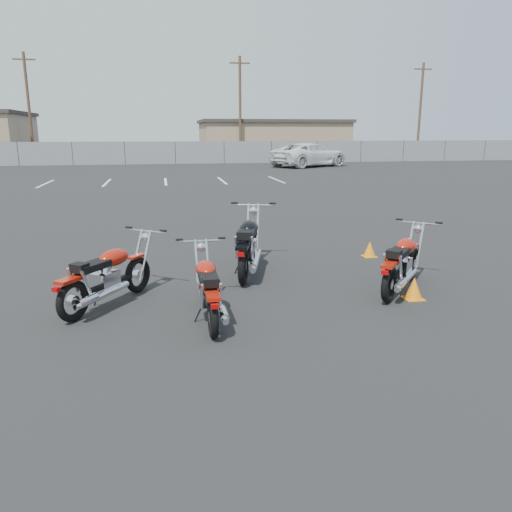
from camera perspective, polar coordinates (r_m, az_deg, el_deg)
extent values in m
plane|color=black|center=(7.47, -0.66, -6.01)|extent=(120.00, 120.00, 0.00)
torus|color=black|center=(8.35, -13.37, -2.09)|extent=(0.43, 0.55, 0.59)
cylinder|color=silver|center=(8.35, -13.37, -2.09)|extent=(0.17, 0.19, 0.16)
torus|color=black|center=(7.34, -20.18, -4.85)|extent=(0.43, 0.55, 0.59)
cylinder|color=silver|center=(7.34, -20.18, -4.85)|extent=(0.17, 0.19, 0.16)
cube|color=black|center=(7.82, -16.57, -3.11)|extent=(0.68, 0.90, 0.06)
cube|color=silver|center=(7.77, -16.84, -2.79)|extent=(0.44, 0.47, 0.30)
cylinder|color=silver|center=(7.72, -16.93, -1.53)|extent=(0.30, 0.32, 0.26)
ellipsoid|color=#A3170A|center=(7.85, -15.92, -0.16)|extent=(0.58, 0.64, 0.25)
cube|color=black|center=(7.51, -18.22, -1.11)|extent=(0.52, 0.59, 0.10)
cube|color=black|center=(7.33, -19.53, -1.26)|extent=(0.28, 0.27, 0.12)
cube|color=#A3170A|center=(7.23, -20.50, -2.56)|extent=(0.38, 0.44, 0.05)
cube|color=#A3170A|center=(8.28, -13.49, -0.02)|extent=(0.30, 0.35, 0.04)
cylinder|color=silver|center=(7.28, -18.87, -2.83)|extent=(0.14, 0.18, 0.39)
cylinder|color=silver|center=(7.44, -20.21, -2.59)|extent=(0.14, 0.18, 0.39)
cylinder|color=silver|center=(7.52, -17.09, -4.29)|extent=(0.70, 0.94, 0.13)
cylinder|color=silver|center=(7.30, -18.73, -4.82)|extent=(0.30, 0.35, 0.13)
cylinder|color=silver|center=(8.31, -12.51, 0.13)|extent=(0.26, 0.35, 0.78)
cylinder|color=silver|center=(8.42, -13.48, 0.25)|extent=(0.26, 0.35, 0.78)
sphere|color=silver|center=(8.43, -12.44, 2.11)|extent=(0.22, 0.22, 0.16)
cylinder|color=silver|center=(8.43, -12.40, 2.79)|extent=(0.58, 0.42, 0.03)
cylinder|color=black|center=(8.21, -10.56, 2.86)|extent=(0.12, 0.10, 0.04)
cylinder|color=black|center=(8.61, -14.34, 3.19)|extent=(0.12, 0.10, 0.04)
cylinder|color=black|center=(7.89, -17.70, -4.46)|extent=(0.14, 0.11, 0.30)
cube|color=#990505|center=(7.08, -21.90, -3.58)|extent=(0.11, 0.11, 0.06)
torus|color=black|center=(10.07, -0.45, 1.27)|extent=(0.30, 0.68, 0.67)
cylinder|color=silver|center=(10.07, -0.45, 1.27)|extent=(0.16, 0.20, 0.18)
torus|color=black|center=(8.51, -1.49, -1.14)|extent=(0.30, 0.68, 0.67)
cylinder|color=silver|center=(8.51, -1.49, -1.14)|extent=(0.16, 0.20, 0.18)
cube|color=black|center=(9.28, -0.93, 0.44)|extent=(0.43, 1.16, 0.07)
cube|color=silver|center=(9.21, -0.96, 0.76)|extent=(0.42, 0.49, 0.34)
cylinder|color=silver|center=(9.16, -0.97, 1.99)|extent=(0.29, 0.33, 0.30)
ellipsoid|color=black|center=(9.38, -0.81, 3.25)|extent=(0.51, 0.72, 0.29)
cube|color=black|center=(8.86, -1.16, 2.46)|extent=(0.45, 0.67, 0.11)
cube|color=black|center=(8.58, -1.36, 2.38)|extent=(0.29, 0.26, 0.13)
cube|color=black|center=(8.40, -1.52, 1.15)|extent=(0.32, 0.51, 0.06)
cube|color=black|center=(10.00, -0.45, 3.24)|extent=(0.24, 0.41, 0.04)
cylinder|color=silver|center=(8.59, -0.48, 0.94)|extent=(0.11, 0.21, 0.44)
cylinder|color=silver|center=(8.61, -2.26, 0.97)|extent=(0.11, 0.21, 0.44)
cylinder|color=silver|center=(8.95, 0.00, -0.51)|extent=(0.43, 1.22, 0.14)
cylinder|color=silver|center=(8.60, -0.21, -0.96)|extent=(0.24, 0.42, 0.15)
cylinder|color=silver|center=(10.12, 0.19, 3.41)|extent=(0.17, 0.44, 0.88)
cylinder|color=silver|center=(10.14, -0.95, 3.42)|extent=(0.17, 0.44, 0.88)
sphere|color=silver|center=(10.26, -0.29, 5.20)|extent=(0.22, 0.22, 0.18)
cylinder|color=silver|center=(10.26, -0.28, 5.84)|extent=(0.76, 0.24, 0.03)
cylinder|color=black|center=(10.21, 1.92, 6.04)|extent=(0.14, 0.08, 0.04)
cylinder|color=black|center=(10.28, -2.48, 6.09)|extent=(0.14, 0.08, 0.04)
cylinder|color=black|center=(9.24, -1.96, -0.99)|extent=(0.18, 0.07, 0.34)
cube|color=#990505|center=(8.13, -1.75, 0.19)|extent=(0.13, 0.10, 0.07)
torus|color=black|center=(7.66, -6.03, -3.36)|extent=(0.11, 0.56, 0.56)
cylinder|color=silver|center=(7.66, -6.03, -3.36)|extent=(0.09, 0.15, 0.15)
torus|color=black|center=(6.38, -4.95, -6.95)|extent=(0.11, 0.56, 0.56)
cylinder|color=silver|center=(6.38, -4.95, -6.95)|extent=(0.09, 0.15, 0.15)
cube|color=black|center=(7.01, -5.55, -4.70)|extent=(0.10, 0.98, 0.06)
cube|color=silver|center=(6.95, -5.52, -4.39)|extent=(0.26, 0.36, 0.28)
cylinder|color=silver|center=(6.89, -5.56, -3.06)|extent=(0.19, 0.23, 0.25)
ellipsoid|color=#A3170A|center=(7.06, -5.75, -1.54)|extent=(0.29, 0.54, 0.24)
cube|color=black|center=(6.64, -5.38, -2.71)|extent=(0.25, 0.52, 0.09)
cube|color=black|center=(6.40, -5.18, -2.99)|extent=(0.21, 0.17, 0.11)
cube|color=#A3170A|center=(6.27, -4.99, -4.49)|extent=(0.17, 0.39, 0.05)
cube|color=#A3170A|center=(7.58, -6.09, -1.24)|extent=(0.12, 0.32, 0.04)
cylinder|color=silver|center=(6.45, -4.13, -4.51)|extent=(0.05, 0.17, 0.37)
cylinder|color=silver|center=(6.43, -6.13, -4.61)|extent=(0.05, 0.17, 0.37)
cylinder|color=silver|center=(6.78, -4.04, -5.83)|extent=(0.09, 1.03, 0.12)
cylinder|color=silver|center=(6.49, -3.72, -6.56)|extent=(0.11, 0.33, 0.12)
cylinder|color=silver|center=(7.69, -5.54, -0.96)|extent=(0.04, 0.37, 0.74)
cylinder|color=silver|center=(7.68, -6.79, -1.01)|extent=(0.04, 0.37, 0.74)
sphere|color=silver|center=(7.77, -6.31, 1.03)|extent=(0.15, 0.15, 0.15)
cylinder|color=silver|center=(7.77, -6.34, 1.73)|extent=(0.66, 0.03, 0.03)
cylinder|color=black|center=(7.78, -3.93, 2.08)|extent=(0.11, 0.03, 0.03)
cylinder|color=black|center=(7.73, -8.75, 1.87)|extent=(0.11, 0.03, 0.03)
cylinder|color=black|center=(6.97, -6.52, -6.39)|extent=(0.15, 0.02, 0.28)
cube|color=#990505|center=(6.06, -4.73, -5.75)|extent=(0.09, 0.06, 0.06)
torus|color=black|center=(9.25, 17.38, -0.78)|extent=(0.47, 0.52, 0.60)
cylinder|color=silver|center=(9.25, 17.38, -0.78)|extent=(0.18, 0.18, 0.16)
torus|color=black|center=(7.90, 14.96, -3.10)|extent=(0.47, 0.52, 0.60)
cylinder|color=silver|center=(7.90, 14.96, -3.10)|extent=(0.18, 0.18, 0.16)
cube|color=black|center=(8.56, 16.28, -1.59)|extent=(0.76, 0.85, 0.06)
cube|color=silver|center=(8.50, 16.23, -1.29)|extent=(0.46, 0.47, 0.30)
cylinder|color=silver|center=(8.46, 16.31, -0.12)|extent=(0.31, 0.32, 0.26)
ellipsoid|color=#A3170A|center=(8.64, 16.75, 1.09)|extent=(0.61, 0.63, 0.25)
cube|color=black|center=(8.20, 15.93, 0.32)|extent=(0.55, 0.58, 0.10)
cube|color=black|center=(7.95, 15.49, 0.24)|extent=(0.28, 0.28, 0.12)
cube|color=#A3170A|center=(7.80, 15.06, -0.94)|extent=(0.41, 0.43, 0.05)
cube|color=#A3170A|center=(9.18, 17.52, 1.10)|extent=(0.32, 0.34, 0.04)
cylinder|color=silver|center=(7.95, 16.18, -1.22)|extent=(0.16, 0.17, 0.39)
cylinder|color=silver|center=(8.01, 14.54, -1.01)|extent=(0.16, 0.17, 0.39)
cylinder|color=silver|center=(8.27, 16.80, -2.62)|extent=(0.79, 0.88, 0.13)
cylinder|color=silver|center=(7.96, 16.26, -3.06)|extent=(0.32, 0.34, 0.13)
cylinder|color=silver|center=(9.28, 18.23, 1.21)|extent=(0.29, 0.33, 0.78)
cylinder|color=silver|center=(9.31, 17.16, 1.34)|extent=(0.29, 0.33, 0.78)
sphere|color=silver|center=(9.40, 18.03, 2.99)|extent=(0.22, 0.22, 0.16)
cylinder|color=silver|center=(9.40, 18.10, 3.60)|extent=(0.54, 0.48, 0.03)
cylinder|color=black|center=(9.31, 20.18, 3.59)|extent=(0.11, 0.11, 0.04)
cylinder|color=black|center=(9.45, 16.04, 4.05)|extent=(0.11, 0.11, 0.04)
cylinder|color=black|center=(8.56, 15.13, -2.85)|extent=(0.13, 0.12, 0.30)
cube|color=#990505|center=(7.58, 14.50, -1.85)|extent=(0.11, 0.11, 0.06)
cone|color=orange|center=(10.75, 12.86, 0.82)|extent=(0.25, 0.25, 0.32)
cube|color=orange|center=(10.79, 12.81, -0.03)|extent=(0.27, 0.27, 0.01)
cone|color=orange|center=(8.22, 17.60, -3.49)|extent=(0.27, 0.27, 0.34)
cube|color=orange|center=(8.27, 17.51, -4.64)|extent=(0.29, 0.29, 0.01)
cube|color=slate|center=(41.96, -9.20, 11.58)|extent=(80.00, 0.04, 1.80)
cylinder|color=black|center=(43.31, -25.55, 10.49)|extent=(0.06, 0.06, 1.80)
cylinder|color=black|center=(42.49, -20.25, 10.94)|extent=(0.06, 0.06, 1.80)
cylinder|color=black|center=(42.04, -14.77, 11.31)|extent=(0.06, 0.06, 1.80)
cylinder|color=black|center=(41.96, -9.20, 11.58)|extent=(0.06, 0.06, 1.80)
cylinder|color=black|center=(42.27, -3.66, 11.74)|extent=(0.06, 0.06, 1.80)
cylinder|color=black|center=(42.95, 1.75, 11.80)|extent=(0.06, 0.06, 1.80)
cylinder|color=black|center=(43.98, 6.96, 11.76)|extent=(0.06, 0.06, 1.80)
cylinder|color=black|center=(45.34, 11.88, 11.63)|extent=(0.06, 0.06, 1.80)
cylinder|color=black|center=(47.01, 16.49, 11.44)|extent=(0.06, 0.06, 1.80)
cylinder|color=black|center=(48.94, 20.75, 11.19)|extent=(0.06, 0.06, 1.80)
cylinder|color=black|center=(51.12, 24.65, 10.92)|extent=(0.06, 0.06, 1.80)
cube|color=#978061|center=(52.14, 1.78, 13.07)|extent=(14.00, 9.00, 3.40)
cube|color=#38302F|center=(52.14, 1.80, 15.10)|extent=(14.40, 9.40, 0.30)
cylinder|color=#462F20|center=(48.18, -24.51, 15.12)|extent=(0.24, 0.24, 9.00)
cube|color=#462F20|center=(48.49, -25.00, 19.71)|extent=(1.80, 0.12, 0.12)
cylinder|color=#462F20|center=(46.52, -1.83, 16.40)|extent=(0.24, 0.24, 9.00)
cube|color=#462F20|center=(46.84, -1.87, 21.17)|extent=(1.80, 0.12, 0.12)
cylinder|color=#462F20|center=(53.30, 18.24, 15.43)|extent=(0.24, 0.24, 9.00)
cube|color=#462F20|center=(53.58, 18.58, 19.59)|extent=(1.80, 0.12, 0.12)
cube|color=silver|center=(27.65, -22.92, 7.62)|extent=(0.12, 4.00, 0.01)
cube|color=silver|center=(27.18, -16.68, 8.04)|extent=(0.12, 4.00, 0.01)
cube|color=silver|center=(27.04, -10.29, 8.37)|extent=(0.12, 4.00, 0.01)
cube|color=silver|center=(27.23, -3.90, 8.60)|extent=(0.12, 4.00, 0.01)
cube|color=silver|center=(27.74, 2.34, 8.72)|extent=(0.12, 4.00, 0.01)
imported|color=white|center=(38.45, 6.16, 12.18)|extent=(6.11, 7.72, 2.75)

